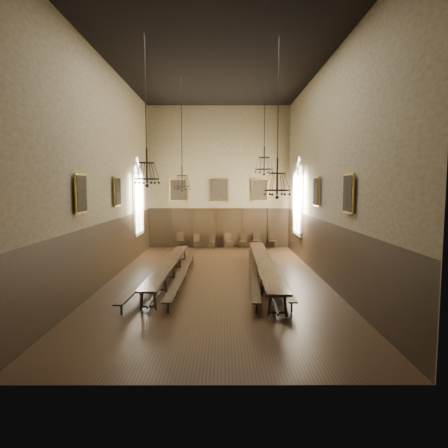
{
  "coord_description": "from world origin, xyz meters",
  "views": [
    {
      "loc": [
        0.27,
        -16.57,
        3.93
      ],
      "look_at": [
        0.31,
        1.5,
        2.22
      ],
      "focal_mm": 32.0,
      "sensor_mm": 36.0,
      "label": 1
    }
  ],
  "objects_px": {
    "chandelier_front_right": "(277,181)",
    "chandelier_back_left": "(182,178)",
    "chandelier_back_right": "(264,163)",
    "bench_right_outer": "(277,273)",
    "chair_6": "(256,243)",
    "chair_5": "(243,244)",
    "chair_7": "(272,244)",
    "chandelier_front_left": "(147,169)",
    "bench_left_inner": "(184,272)",
    "bench_left_outer": "(154,274)",
    "bench_right_inner": "(253,272)",
    "chair_2": "(197,244)",
    "table_right": "(264,270)",
    "chair_4": "(229,244)",
    "chair_1": "(181,243)",
    "table_left": "(169,271)",
    "chair_3": "(212,244)"
  },
  "relations": [
    {
      "from": "chair_4",
      "to": "chair_3",
      "type": "bearing_deg",
      "value": 164.08
    },
    {
      "from": "table_right",
      "to": "chandelier_back_right",
      "type": "relative_size",
      "value": 2.41
    },
    {
      "from": "chair_6",
      "to": "chandelier_front_right",
      "type": "distance_m",
      "value": 11.77
    },
    {
      "from": "chandelier_front_right",
      "to": "chandelier_back_left",
      "type": "bearing_deg",
      "value": 128.0
    },
    {
      "from": "chandelier_back_right",
      "to": "chair_7",
      "type": "bearing_deg",
      "value": 79.08
    },
    {
      "from": "bench_left_outer",
      "to": "chair_2",
      "type": "bearing_deg",
      "value": 82.04
    },
    {
      "from": "chair_4",
      "to": "chandelier_front_left",
      "type": "xyz_separation_m",
      "value": [
        -2.95,
        -11.33,
        4.22
      ]
    },
    {
      "from": "chair_3",
      "to": "chair_5",
      "type": "bearing_deg",
      "value": 15.06
    },
    {
      "from": "bench_left_inner",
      "to": "chandelier_back_left",
      "type": "distance_m",
      "value": 4.53
    },
    {
      "from": "bench_right_inner",
      "to": "chandelier_front_right",
      "type": "xyz_separation_m",
      "value": [
        0.6,
        -2.68,
        3.84
      ]
    },
    {
      "from": "chair_5",
      "to": "chair_7",
      "type": "distance_m",
      "value": 1.86
    },
    {
      "from": "chair_1",
      "to": "chair_3",
      "type": "xyz_separation_m",
      "value": [
        1.98,
        -0.1,
        -0.03
      ]
    },
    {
      "from": "chair_3",
      "to": "chair_6",
      "type": "height_order",
      "value": "chair_6"
    },
    {
      "from": "table_right",
      "to": "bench_left_outer",
      "type": "xyz_separation_m",
      "value": [
        -4.6,
        -0.16,
        -0.14
      ]
    },
    {
      "from": "bench_left_outer",
      "to": "table_left",
      "type": "bearing_deg",
      "value": 21.98
    },
    {
      "from": "table_left",
      "to": "bench_left_inner",
      "type": "height_order",
      "value": "table_left"
    },
    {
      "from": "bench_right_outer",
      "to": "chandelier_back_right",
      "type": "bearing_deg",
      "value": 97.57
    },
    {
      "from": "chandelier_back_right",
      "to": "chandelier_back_left",
      "type": "bearing_deg",
      "value": -176.62
    },
    {
      "from": "chair_4",
      "to": "chair_5",
      "type": "relative_size",
      "value": 1.02
    },
    {
      "from": "chair_7",
      "to": "bench_left_inner",
      "type": "bearing_deg",
      "value": -128.57
    },
    {
      "from": "chair_4",
      "to": "chandelier_front_right",
      "type": "height_order",
      "value": "chandelier_front_right"
    },
    {
      "from": "bench_left_outer",
      "to": "chair_2",
      "type": "relative_size",
      "value": 10.95
    },
    {
      "from": "bench_left_inner",
      "to": "chair_2",
      "type": "bearing_deg",
      "value": 89.82
    },
    {
      "from": "chandelier_front_left",
      "to": "chair_5",
      "type": "bearing_deg",
      "value": 71.23
    },
    {
      "from": "chair_7",
      "to": "chandelier_front_right",
      "type": "relative_size",
      "value": 0.18
    },
    {
      "from": "table_right",
      "to": "chandelier_back_right",
      "type": "height_order",
      "value": "chandelier_back_right"
    },
    {
      "from": "table_left",
      "to": "chair_7",
      "type": "xyz_separation_m",
      "value": [
        5.43,
        8.58,
        -0.07
      ]
    },
    {
      "from": "chair_5",
      "to": "chair_6",
      "type": "bearing_deg",
      "value": 16.03
    },
    {
      "from": "bench_left_outer",
      "to": "chandelier_front_left",
      "type": "relative_size",
      "value": 1.95
    },
    {
      "from": "table_right",
      "to": "chandelier_front_left",
      "type": "bearing_deg",
      "value": -147.22
    },
    {
      "from": "chandelier_front_left",
      "to": "bench_left_inner",
      "type": "bearing_deg",
      "value": 73.06
    },
    {
      "from": "chair_4",
      "to": "chandelier_front_left",
      "type": "height_order",
      "value": "chandelier_front_left"
    },
    {
      "from": "chair_7",
      "to": "chandelier_front_right",
      "type": "bearing_deg",
      "value": -105.08
    },
    {
      "from": "table_right",
      "to": "chandelier_front_right",
      "type": "height_order",
      "value": "chandelier_front_right"
    },
    {
      "from": "chandelier_back_right",
      "to": "chair_6",
      "type": "bearing_deg",
      "value": 88.48
    },
    {
      "from": "chair_1",
      "to": "chair_4",
      "type": "relative_size",
      "value": 1.05
    },
    {
      "from": "bench_right_inner",
      "to": "chandelier_front_right",
      "type": "height_order",
      "value": "chandelier_front_right"
    },
    {
      "from": "bench_left_outer",
      "to": "bench_left_inner",
      "type": "bearing_deg",
      "value": 18.81
    },
    {
      "from": "chandelier_back_right",
      "to": "chandelier_front_right",
      "type": "bearing_deg",
      "value": -90.67
    },
    {
      "from": "table_right",
      "to": "chair_2",
      "type": "bearing_deg",
      "value": 111.46
    },
    {
      "from": "bench_right_inner",
      "to": "bench_left_outer",
      "type": "bearing_deg",
      "value": -176.02
    },
    {
      "from": "chair_2",
      "to": "bench_left_inner",
      "type": "bearing_deg",
      "value": -109.6
    },
    {
      "from": "table_left",
      "to": "chandelier_front_left",
      "type": "height_order",
      "value": "chandelier_front_left"
    },
    {
      "from": "bench_right_inner",
      "to": "bench_right_outer",
      "type": "bearing_deg",
      "value": -2.57
    },
    {
      "from": "table_left",
      "to": "bench_left_outer",
      "type": "distance_m",
      "value": 0.62
    },
    {
      "from": "bench_left_inner",
      "to": "bench_right_inner",
      "type": "relative_size",
      "value": 1.01
    },
    {
      "from": "bench_right_outer",
      "to": "chair_6",
      "type": "xyz_separation_m",
      "value": [
        -0.17,
        8.49,
        0.03
      ]
    },
    {
      "from": "chair_5",
      "to": "bench_left_inner",
      "type": "bearing_deg",
      "value": -92.39
    },
    {
      "from": "chair_1",
      "to": "chandelier_front_right",
      "type": "relative_size",
      "value": 0.19
    },
    {
      "from": "bench_right_outer",
      "to": "chandelier_front_right",
      "type": "distance_m",
      "value": 4.68
    }
  ]
}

